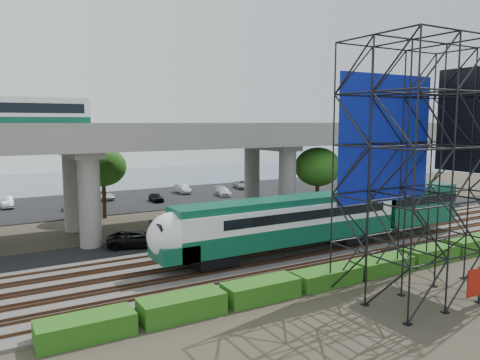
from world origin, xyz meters
TOP-DOWN VIEW (x-y plane):
  - ground at (0.00, 0.00)m, footprint 140.00×140.00m
  - ballast_bed at (0.00, 2.00)m, footprint 90.00×12.00m
  - service_road at (0.00, 10.50)m, footprint 90.00×5.00m
  - parking_lot at (0.00, 34.00)m, footprint 90.00×18.00m
  - harbor_water at (0.00, 56.00)m, footprint 140.00×40.00m
  - rail_tracks at (0.00, 2.00)m, footprint 90.00×9.52m
  - commuter_train at (4.72, 2.00)m, footprint 29.30×3.06m
  - overpass at (-1.11, 16.00)m, footprint 80.00×12.00m
  - scaffold_tower at (5.19, -7.98)m, footprint 9.36×6.36m
  - hedge_strip at (1.01, -4.30)m, footprint 34.60×1.80m
  - trees at (-4.67, 16.17)m, footprint 40.94×16.94m
  - suv at (-6.71, 10.45)m, footprint 5.45×3.71m
  - parked_cars at (0.60, 33.88)m, footprint 40.44×9.48m

SIDE VIEW (x-z plane):
  - ground at x=0.00m, z-range 0.00..0.00m
  - harbor_water at x=0.00m, z-range 0.00..0.03m
  - service_road at x=0.00m, z-range 0.00..0.08m
  - parking_lot at x=0.00m, z-range 0.00..0.08m
  - ballast_bed at x=0.00m, z-range 0.00..0.20m
  - rail_tracks at x=0.00m, z-range 0.20..0.36m
  - hedge_strip at x=1.01m, z-range -0.04..1.16m
  - parked_cars at x=0.60m, z-range 0.03..1.34m
  - suv at x=-6.71m, z-range 0.08..1.47m
  - commuter_train at x=4.72m, z-range 0.73..5.03m
  - trees at x=-4.67m, z-range 1.73..9.42m
  - scaffold_tower at x=5.19m, z-range -0.03..14.97m
  - overpass at x=-1.11m, z-range 2.01..14.41m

